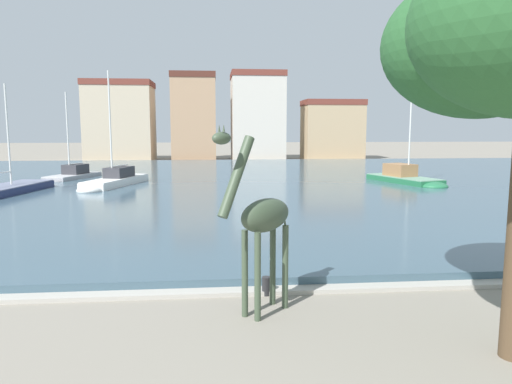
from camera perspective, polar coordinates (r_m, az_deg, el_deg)
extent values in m
cube|color=#3D5666|center=(38.00, -2.51, 1.20)|extent=(83.09, 50.34, 0.34)
cube|color=#ADA89E|center=(13.18, 3.00, -11.74)|extent=(83.09, 0.50, 0.12)
cylinder|color=#3D4C38|center=(11.06, 0.20, -10.18)|extent=(0.15, 0.15, 2.09)
cylinder|color=#3D4C38|center=(11.31, -1.35, -9.78)|extent=(0.15, 0.15, 2.09)
cylinder|color=#3D4C38|center=(11.84, 3.53, -8.98)|extent=(0.15, 0.15, 2.09)
cylinder|color=#3D4C38|center=(12.07, 2.02, -8.64)|extent=(0.15, 0.15, 2.09)
ellipsoid|color=#3D4C38|center=(11.24, 1.17, -2.81)|extent=(1.58, 1.56, 0.80)
cylinder|color=#3D4C38|center=(10.35, -2.38, 1.87)|extent=(0.94, 0.93, 1.79)
ellipsoid|color=#3D4C38|center=(9.97, -4.17, 6.47)|extent=(0.54, 0.54, 0.27)
cone|color=#3D4C38|center=(9.92, -3.90, 7.67)|extent=(0.06, 0.06, 0.15)
cone|color=#3D4C38|center=(10.02, -4.45, 7.67)|extent=(0.06, 0.06, 0.15)
cylinder|color=#3D4C38|center=(11.90, 3.52, -3.87)|extent=(0.19, 0.19, 0.85)
cube|color=#939399|center=(42.23, -21.15, 1.52)|extent=(3.70, 5.64, 0.60)
ellipsoid|color=#939399|center=(40.25, -23.22, 1.14)|extent=(2.35, 2.36, 0.57)
cube|color=#B1B1B5|center=(42.20, -21.17, 1.97)|extent=(3.63, 5.53, 0.06)
cube|color=#333338|center=(42.49, -20.89, 2.60)|extent=(1.96, 2.22, 0.79)
cylinder|color=silver|center=(41.72, -21.71, 6.48)|extent=(0.12, 0.12, 6.74)
cylinder|color=silver|center=(42.56, -20.81, 3.20)|extent=(0.70, 1.76, 0.08)
cube|color=#236B42|center=(38.12, 17.33, 1.17)|extent=(4.13, 6.75, 0.72)
ellipsoid|color=#236B42|center=(35.89, 20.44, 0.65)|extent=(2.65, 2.75, 0.69)
cube|color=gray|center=(38.08, 17.35, 1.76)|extent=(4.05, 6.62, 0.06)
cube|color=#9E7047|center=(38.40, 16.92, 2.57)|extent=(2.21, 2.61, 0.93)
cylinder|color=silver|center=(37.55, 18.10, 8.46)|extent=(0.12, 0.12, 8.97)
cylinder|color=silver|center=(38.49, 16.79, 3.14)|extent=(0.75, 2.14, 0.08)
cube|color=white|center=(35.96, -16.47, 0.91)|extent=(3.85, 7.14, 0.81)
ellipsoid|color=white|center=(33.14, -19.14, 0.25)|extent=(2.34, 2.81, 0.77)
cube|color=silver|center=(35.91, -16.49, 1.60)|extent=(3.77, 7.00, 0.06)
cube|color=#333338|center=(36.33, -16.13, 2.32)|extent=(1.98, 2.69, 0.75)
cylinder|color=silver|center=(35.28, -17.13, 7.63)|extent=(0.12, 0.12, 7.63)
cylinder|color=silver|center=(36.44, -16.03, 3.07)|extent=(0.79, 2.33, 0.08)
cube|color=navy|center=(34.04, -27.80, -0.06)|extent=(3.69, 7.78, 0.78)
ellipsoid|color=navy|center=(37.04, -24.80, 0.68)|extent=(2.55, 2.96, 0.74)
cube|color=slate|center=(34.00, -27.84, 0.65)|extent=(3.62, 7.63, 0.06)
cylinder|color=silver|center=(34.27, -27.66, 6.07)|extent=(0.12, 0.12, 6.46)
ellipsoid|color=#285B2D|center=(11.16, 25.34, 15.64)|extent=(3.99, 3.99, 2.99)
cylinder|color=#232326|center=(12.92, 1.25, -11.23)|extent=(0.24, 0.24, 0.50)
cube|color=#C6B293|center=(68.90, -15.98, 7.87)|extent=(8.94, 6.87, 10.08)
cube|color=brown|center=(69.16, -16.15, 12.37)|extent=(9.12, 7.01, 0.80)
cube|color=tan|center=(67.27, -7.45, 8.54)|extent=(5.94, 7.06, 11.11)
cube|color=#51281E|center=(67.64, -7.54, 13.59)|extent=(6.06, 7.20, 0.80)
cube|color=beige|center=(67.88, 0.15, 8.72)|extent=(7.25, 7.47, 11.40)
cube|color=brown|center=(68.26, 0.15, 13.85)|extent=(7.39, 7.62, 0.80)
cube|color=tan|center=(69.66, 9.13, 7.06)|extent=(8.27, 5.67, 7.65)
cube|color=brown|center=(69.75, 9.21, 10.53)|extent=(8.43, 5.78, 0.80)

